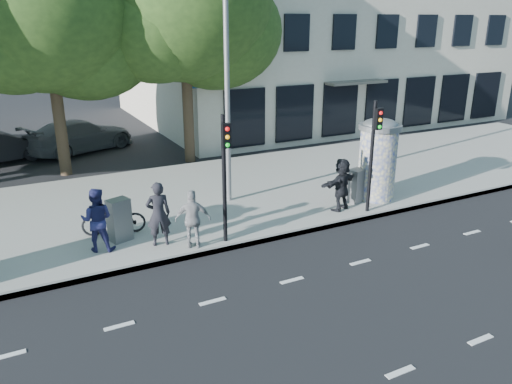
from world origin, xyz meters
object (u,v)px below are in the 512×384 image
traffic_pole_far (374,146)px  ped_e (193,219)px  street_lamp (227,54)px  cabinet_left (119,220)px  car_right (80,136)px  ped_b (158,214)px  bicycle (113,219)px  ad_column_right (378,157)px  cabinet_right (356,186)px  traffic_pole_near (225,166)px  ped_c (97,220)px  ped_f (341,184)px

traffic_pole_far → ped_e: traffic_pole_far is taller
street_lamp → cabinet_left: street_lamp is taller
ped_e → car_right: bearing=-62.8°
cabinet_left → car_right: size_ratio=0.23×
street_lamp → ped_e: (-2.29, -2.78, -3.86)m
ped_b → cabinet_left: bearing=-31.7°
bicycle → street_lamp: bearing=-62.9°
ped_b → ad_column_right: bearing=-167.8°
ped_b → cabinet_right: (6.61, 0.27, -0.32)m
traffic_pole_near → ad_column_right: bearing=8.9°
traffic_pole_near → car_right: 12.65m
street_lamp → ped_c: size_ratio=4.80×
bicycle → car_right: 10.60m
ped_e → ped_f: (5.01, 0.49, 0.04)m
ped_b → bicycle: size_ratio=1.01×
traffic_pole_far → car_right: bearing=117.9°
ped_c → ad_column_right: bearing=-156.4°
ad_column_right → ped_c: 8.92m
traffic_pole_near → car_right: size_ratio=0.68×
street_lamp → ped_e: bearing=-129.5°
ped_f → cabinet_left: (-6.60, 0.84, -0.24)m
ped_b → ped_e: 0.93m
car_right → street_lamp: bearing=174.2°
ped_f → cabinet_right: 0.97m
ped_e → cabinet_left: (-1.59, 1.32, -0.20)m
ped_b → cabinet_right: size_ratio=1.58×
ped_f → bicycle: 6.80m
ped_c → bicycle: ped_c is taller
ped_c → ped_e: 2.41m
ped_c → ped_f: bearing=-159.4°
ad_column_right → ped_b: bearing=-177.8°
bicycle → cabinet_left: cabinet_left is taller
ped_b → ped_e: size_ratio=1.11×
cabinet_right → ped_c: bearing=160.4°
street_lamp → ped_c: street_lamp is taller
ad_column_right → traffic_pole_near: (-5.80, -0.91, 0.69)m
traffic_pole_far → cabinet_left: size_ratio=2.94×
ped_f → ped_e: bearing=-11.8°
ped_e → bicycle: ped_e is taller
ped_e → ped_f: bearing=-151.3°
cabinet_left → ad_column_right: bearing=-21.8°
traffic_pole_near → ped_e: traffic_pole_near is taller
ped_c → ped_f: (7.22, -0.47, -0.01)m
cabinet_left → car_right: 11.08m
bicycle → car_right: size_ratio=0.34×
ad_column_right → ped_c: (-8.90, 0.11, -0.55)m
ad_column_right → ped_f: size_ratio=1.61×
traffic_pole_far → ped_b: 6.57m
ped_e → cabinet_right: size_ratio=1.43×
bicycle → cabinet_right: size_ratio=1.56×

